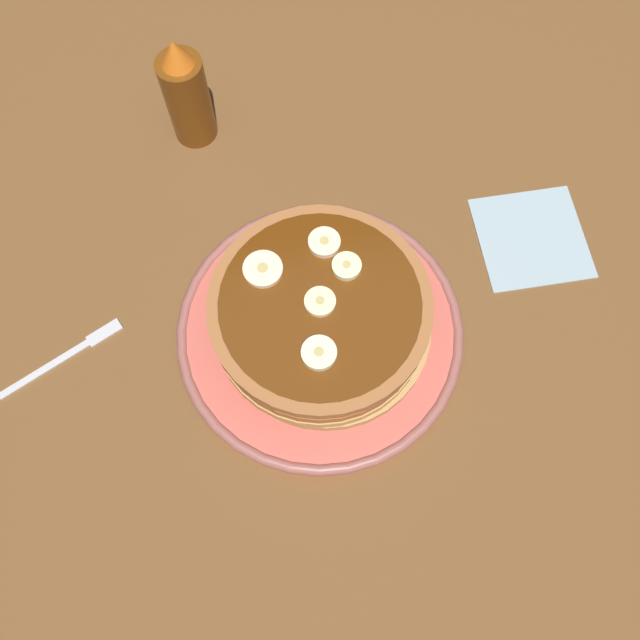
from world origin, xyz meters
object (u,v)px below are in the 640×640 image
object	(u,v)px
banana_slice_0	(318,297)
napkin	(532,238)
plate	(320,331)
banana_slice_1	(324,243)
banana_slice_3	(263,269)
syrup_bottle	(187,95)
fork	(68,354)
pancake_stack	(323,317)
banana_slice_2	(319,353)
banana_slice_4	(347,267)

from	to	relation	value
banana_slice_0	napkin	distance (cm)	25.79
plate	banana_slice_1	bearing A→B (deg)	-14.77
banana_slice_3	syrup_bottle	size ratio (longest dim) A/B	0.27
fork	pancake_stack	bearing A→B (deg)	-96.02
banana_slice_1	banana_slice_3	xyz separation A→B (cm)	(-1.54, 5.83, -0.06)
plate	banana_slice_1	world-z (taller)	banana_slice_1
banana_slice_0	banana_slice_2	size ratio (longest dim) A/B	0.91
banana_slice_0	banana_slice_4	bearing A→B (deg)	-51.52
plate	napkin	distance (cm)	24.53
banana_slice_2	banana_slice_0	bearing A→B (deg)	-10.26
banana_slice_1	banana_slice_3	distance (cm)	6.03
banana_slice_2	pancake_stack	bearing A→B (deg)	-15.00
pancake_stack	banana_slice_4	bearing A→B (deg)	-43.11
pancake_stack	banana_slice_2	distance (cm)	5.95
banana_slice_1	banana_slice_2	xyz separation A→B (cm)	(-10.16, 2.45, 0.03)
banana_slice_0	syrup_bottle	world-z (taller)	syrup_bottle
plate	napkin	bearing A→B (deg)	-75.11
banana_slice_2	syrup_bottle	bearing A→B (deg)	14.40
banana_slice_4	syrup_bottle	bearing A→B (deg)	26.82
banana_slice_1	banana_slice_4	bearing A→B (deg)	-151.26
pancake_stack	syrup_bottle	distance (cm)	27.98
plate	banana_slice_1	xyz separation A→B (cm)	(5.57, -1.47, 7.38)
pancake_stack	banana_slice_1	xyz separation A→B (cm)	(5.59, -1.22, 3.57)
fork	napkin	bearing A→B (deg)	-85.57
pancake_stack	napkin	world-z (taller)	pancake_stack
syrup_bottle	banana_slice_3	bearing A→B (deg)	-168.43
pancake_stack	napkin	bearing A→B (deg)	-74.91
fork	banana_slice_3	bearing A→B (deg)	-85.85
plate	banana_slice_1	distance (cm)	9.36
banana_slice_1	syrup_bottle	xyz separation A→B (cm)	(20.81, 10.40, -2.36)
banana_slice_1	banana_slice_2	bearing A→B (deg)	166.45
banana_slice_4	fork	size ratio (longest dim) A/B	0.22
plate	syrup_bottle	world-z (taller)	syrup_bottle
syrup_bottle	pancake_stack	bearing A→B (deg)	-160.83
plate	banana_slice_3	bearing A→B (deg)	47.28
pancake_stack	banana_slice_0	xyz separation A→B (cm)	(0.49, 0.31, 3.52)
banana_slice_1	napkin	bearing A→B (deg)	-88.11
banana_slice_4	napkin	distance (cm)	22.58
banana_slice_0	napkin	world-z (taller)	banana_slice_0
pancake_stack	banana_slice_0	size ratio (longest dim) A/B	7.39
fork	banana_slice_4	bearing A→B (deg)	-89.38
pancake_stack	banana_slice_4	size ratio (longest dim) A/B	7.72
banana_slice_2	banana_slice_4	world-z (taller)	same
plate	banana_slice_1	size ratio (longest dim) A/B	9.44
banana_slice_1	syrup_bottle	distance (cm)	23.39
banana_slice_3	syrup_bottle	xyz separation A→B (cm)	(22.35, 4.57, -2.31)
banana_slice_1	fork	xyz separation A→B (cm)	(-2.99, 25.85, -8.12)
banana_slice_2	syrup_bottle	size ratio (longest dim) A/B	0.23
banana_slice_3	banana_slice_2	bearing A→B (deg)	-158.59
pancake_stack	banana_slice_3	xyz separation A→B (cm)	(4.05, 4.61, 3.51)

